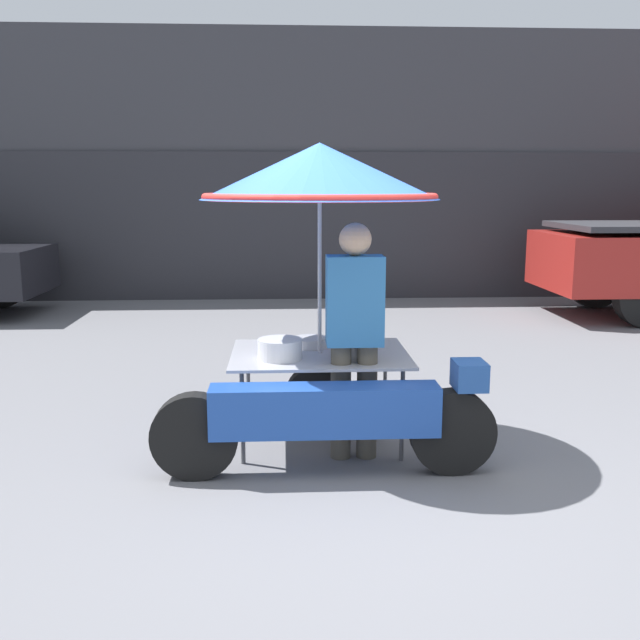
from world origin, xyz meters
name	(u,v)px	position (x,y,z in m)	size (l,w,h in m)	color
ground_plane	(364,488)	(0.00, 0.00, 0.00)	(36.00, 36.00, 0.00)	slate
shopfront_building	(310,169)	(0.00, 8.65, 2.16)	(28.00, 2.06, 4.34)	#38383D
vendor_motorcycle_cart	(321,220)	(-0.23, 0.76, 1.63)	(2.23, 1.66, 2.15)	black
vendor_person	(354,329)	(-0.02, 0.53, 0.91)	(0.38, 0.22, 1.62)	#4C473D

